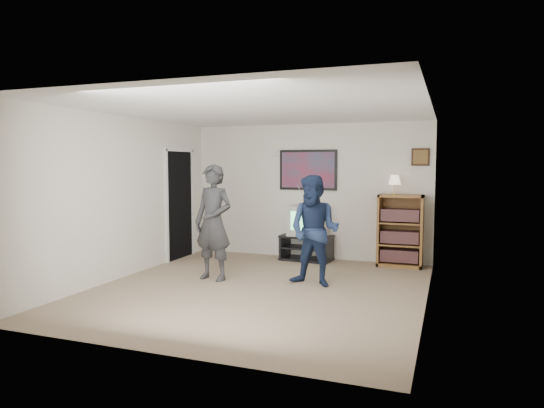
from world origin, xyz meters
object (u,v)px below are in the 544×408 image
Objects in this scene: person_tall at (213,222)px; person_short at (314,231)px; crt_television at (308,221)px; media_stand at (307,248)px; bookshelf at (400,231)px.

person_tall is 1.09× the size of person_short.
crt_television is 1.86m from person_short.
crt_television reaches higher than media_stand.
person_short is at bearing 15.65° from person_tall.
person_tall is (-0.91, -1.93, 0.65)m from media_stand.
bookshelf reaches higher than crt_television.
person_tall is at bearing -113.01° from crt_television.
person_tall is 1.55m from person_short.
bookshelf is at bearing 68.85° from person_short.
media_stand is 1.50× the size of crt_television.
media_stand is 1.95m from person_short.
bookshelf is (1.66, 0.05, 0.39)m from media_stand.
person_short is (0.60, -1.76, 0.07)m from crt_television.
crt_television is at bearing -178.24° from bookshelf.
crt_television is 0.52× the size of bookshelf.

